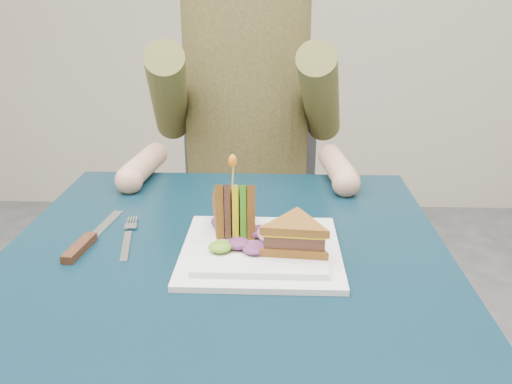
{
  "coord_description": "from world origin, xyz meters",
  "views": [
    {
      "loc": [
        0.08,
        -0.85,
        1.14
      ],
      "look_at": [
        0.05,
        0.01,
        0.82
      ],
      "focal_mm": 38.0,
      "sensor_mm": 36.0,
      "label": 1
    }
  ],
  "objects_px": {
    "diner": "(246,80)",
    "fork": "(128,239)",
    "table": "(228,282)",
    "knife": "(85,243)",
    "plate": "(261,249)",
    "sandwich_flat": "(295,236)",
    "chair": "(249,195)",
    "sandwich_upright": "(233,212)"
  },
  "relations": [
    {
      "from": "diner",
      "to": "fork",
      "type": "height_order",
      "value": "diner"
    },
    {
      "from": "diner",
      "to": "fork",
      "type": "bearing_deg",
      "value": -105.81
    },
    {
      "from": "table",
      "to": "fork",
      "type": "relative_size",
      "value": 4.19
    },
    {
      "from": "table",
      "to": "knife",
      "type": "xyz_separation_m",
      "value": [
        -0.24,
        -0.03,
        0.09
      ]
    },
    {
      "from": "table",
      "to": "diner",
      "type": "relative_size",
      "value": 1.01
    },
    {
      "from": "fork",
      "to": "plate",
      "type": "bearing_deg",
      "value": -10.34
    },
    {
      "from": "sandwich_flat",
      "to": "diner",
      "type": "bearing_deg",
      "value": 99.58
    },
    {
      "from": "plate",
      "to": "diner",
      "type": "bearing_deg",
      "value": 95.23
    },
    {
      "from": "sandwich_flat",
      "to": "fork",
      "type": "distance_m",
      "value": 0.3
    },
    {
      "from": "table",
      "to": "plate",
      "type": "bearing_deg",
      "value": -34.08
    },
    {
      "from": "chair",
      "to": "sandwich_flat",
      "type": "xyz_separation_m",
      "value": [
        0.12,
        -0.79,
        0.23
      ]
    },
    {
      "from": "diner",
      "to": "plate",
      "type": "xyz_separation_m",
      "value": [
        0.06,
        -0.66,
        -0.18
      ]
    },
    {
      "from": "chair",
      "to": "knife",
      "type": "bearing_deg",
      "value": -107.7
    },
    {
      "from": "table",
      "to": "sandwich_upright",
      "type": "relative_size",
      "value": 5.12
    },
    {
      "from": "table",
      "to": "diner",
      "type": "xyz_separation_m",
      "value": [
        -0.0,
        0.62,
        0.26
      ]
    },
    {
      "from": "sandwich_flat",
      "to": "sandwich_upright",
      "type": "height_order",
      "value": "sandwich_upright"
    },
    {
      "from": "table",
      "to": "knife",
      "type": "bearing_deg",
      "value": -174.04
    },
    {
      "from": "sandwich_flat",
      "to": "fork",
      "type": "height_order",
      "value": "sandwich_flat"
    },
    {
      "from": "plate",
      "to": "sandwich_flat",
      "type": "distance_m",
      "value": 0.07
    },
    {
      "from": "sandwich_flat",
      "to": "sandwich_upright",
      "type": "distance_m",
      "value": 0.13
    },
    {
      "from": "table",
      "to": "sandwich_flat",
      "type": "relative_size",
      "value": 5.58
    },
    {
      "from": "sandwich_upright",
      "to": "knife",
      "type": "height_order",
      "value": "sandwich_upright"
    },
    {
      "from": "chair",
      "to": "knife",
      "type": "xyz_separation_m",
      "value": [
        -0.24,
        -0.75,
        0.2
      ]
    },
    {
      "from": "chair",
      "to": "diner",
      "type": "bearing_deg",
      "value": -90.0
    },
    {
      "from": "table",
      "to": "sandwich_flat",
      "type": "distance_m",
      "value": 0.18
    },
    {
      "from": "plate",
      "to": "knife",
      "type": "distance_m",
      "value": 0.3
    },
    {
      "from": "fork",
      "to": "sandwich_upright",
      "type": "bearing_deg",
      "value": 0.72
    },
    {
      "from": "diner",
      "to": "table",
      "type": "bearing_deg",
      "value": -90.0
    },
    {
      "from": "fork",
      "to": "diner",
      "type": "bearing_deg",
      "value": 74.19
    },
    {
      "from": "chair",
      "to": "fork",
      "type": "bearing_deg",
      "value": -103.47
    },
    {
      "from": "plate",
      "to": "sandwich_upright",
      "type": "xyz_separation_m",
      "value": [
        -0.05,
        0.05,
        0.05
      ]
    },
    {
      "from": "sandwich_flat",
      "to": "knife",
      "type": "distance_m",
      "value": 0.36
    },
    {
      "from": "table",
      "to": "fork",
      "type": "bearing_deg",
      "value": 179.33
    },
    {
      "from": "sandwich_flat",
      "to": "fork",
      "type": "bearing_deg",
      "value": 166.82
    },
    {
      "from": "plate",
      "to": "fork",
      "type": "distance_m",
      "value": 0.24
    },
    {
      "from": "fork",
      "to": "sandwich_flat",
      "type": "bearing_deg",
      "value": -13.18
    },
    {
      "from": "sandwich_flat",
      "to": "knife",
      "type": "bearing_deg",
      "value": 173.5
    },
    {
      "from": "chair",
      "to": "diner",
      "type": "distance_m",
      "value": 0.39
    },
    {
      "from": "sandwich_upright",
      "to": "knife",
      "type": "bearing_deg",
      "value": -173.33
    },
    {
      "from": "table",
      "to": "diner",
      "type": "distance_m",
      "value": 0.67
    },
    {
      "from": "chair",
      "to": "knife",
      "type": "relative_size",
      "value": 4.19
    },
    {
      "from": "diner",
      "to": "chair",
      "type": "bearing_deg",
      "value": 90.0
    }
  ]
}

